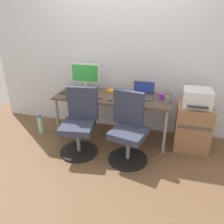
{
  "coord_description": "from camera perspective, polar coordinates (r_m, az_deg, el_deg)",
  "views": [
    {
      "loc": [
        0.81,
        -3.15,
        1.89
      ],
      "look_at": [
        0.0,
        -0.05,
        0.46
      ],
      "focal_mm": 36.56,
      "sensor_mm": 36.0,
      "label": 1
    }
  ],
  "objects": [
    {
      "name": "ground_plane",
      "position": [
        3.77,
        0.19,
        -6.05
      ],
      "size": [
        5.28,
        5.28,
        0.0
      ],
      "primitive_type": "plane",
      "color": "brown"
    },
    {
      "name": "back_wall",
      "position": [
        3.7,
        1.83,
        14.88
      ],
      "size": [
        4.4,
        0.04,
        2.6
      ],
      "primitive_type": "cube",
      "color": "silver",
      "rests_on": "ground"
    },
    {
      "name": "desk",
      "position": [
        3.49,
        0.21,
        3.08
      ],
      "size": [
        1.74,
        0.65,
        0.7
      ],
      "color": "brown",
      "rests_on": "ground"
    },
    {
      "name": "office_chair_left",
      "position": [
        3.24,
        -8.11,
        -3.11
      ],
      "size": [
        0.54,
        0.54,
        0.94
      ],
      "color": "black",
      "rests_on": "ground"
    },
    {
      "name": "office_chair_right",
      "position": [
        3.06,
        4.09,
        -4.65
      ],
      "size": [
        0.54,
        0.54,
        0.94
      ],
      "color": "black",
      "rests_on": "ground"
    },
    {
      "name": "side_cabinet",
      "position": [
        3.52,
        19.48,
        -3.61
      ],
      "size": [
        0.48,
        0.45,
        0.68
      ],
      "color": "#996B47",
      "rests_on": "ground"
    },
    {
      "name": "printer",
      "position": [
        3.34,
        20.55,
        3.37
      ],
      "size": [
        0.38,
        0.4,
        0.24
      ],
      "color": "silver",
      "rests_on": "side_cabinet"
    },
    {
      "name": "water_bottle_on_floor",
      "position": [
        3.99,
        -17.38,
        -3.02
      ],
      "size": [
        0.09,
        0.09,
        0.31
      ],
      "color": "#A5D8B2",
      "rests_on": "ground"
    },
    {
      "name": "desktop_monitor",
      "position": [
        3.71,
        -6.72,
        9.25
      ],
      "size": [
        0.48,
        0.18,
        0.43
      ],
      "color": "silver",
      "rests_on": "desk"
    },
    {
      "name": "open_laptop",
      "position": [
        3.45,
        7.81,
        4.64
      ],
      "size": [
        0.31,
        0.28,
        0.22
      ],
      "color": "#4C4C51",
      "rests_on": "desk"
    },
    {
      "name": "keyboard_by_monitor",
      "position": [
        3.39,
        -8.47,
        3.45
      ],
      "size": [
        0.34,
        0.12,
        0.02
      ],
      "primitive_type": "cube",
      "color": "#2D2D2D",
      "rests_on": "desk"
    },
    {
      "name": "keyboard_by_laptop",
      "position": [
        3.62,
        -10.34,
        4.67
      ],
      "size": [
        0.34,
        0.12,
        0.02
      ],
      "primitive_type": "cube",
      "color": "#2D2D2D",
      "rests_on": "desk"
    },
    {
      "name": "mouse_by_monitor",
      "position": [
        3.37,
        -2.85,
        3.68
      ],
      "size": [
        0.06,
        0.1,
        0.03
      ],
      "primitive_type": "ellipsoid",
      "color": "#515156",
      "rests_on": "desk"
    },
    {
      "name": "mouse_by_laptop",
      "position": [
        3.29,
        -0.48,
        3.23
      ],
      "size": [
        0.06,
        0.1,
        0.03
      ],
      "primitive_type": "ellipsoid",
      "color": "#515156",
      "rests_on": "desk"
    },
    {
      "name": "coffee_mug",
      "position": [
        3.39,
        12.28,
        3.81
      ],
      "size": [
        0.08,
        0.08,
        0.09
      ],
      "primitive_type": "cylinder",
      "color": "purple",
      "rests_on": "desk"
    },
    {
      "name": "pen_cup",
      "position": [
        3.26,
        13.68,
        3.01
      ],
      "size": [
        0.07,
        0.07,
        0.1
      ],
      "primitive_type": "cylinder",
      "color": "slate",
      "rests_on": "desk"
    },
    {
      "name": "notebook",
      "position": [
        3.66,
        0.54,
        5.33
      ],
      "size": [
        0.21,
        0.15,
        0.03
      ],
      "primitive_type": "cube",
      "color": "orange",
      "rests_on": "desk"
    }
  ]
}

